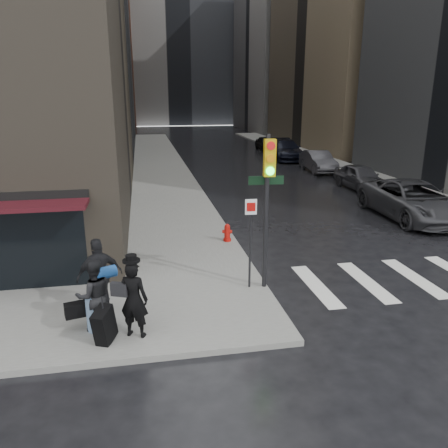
# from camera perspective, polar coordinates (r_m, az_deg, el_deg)

# --- Properties ---
(ground) EXTENTS (140.00, 140.00, 0.00)m
(ground) POSITION_cam_1_polar(r_m,az_deg,el_deg) (11.49, -2.80, -11.42)
(ground) COLOR black
(ground) RESTS_ON ground
(sidewalk_left) EXTENTS (4.00, 50.00, 0.15)m
(sidewalk_left) POSITION_cam_1_polar(r_m,az_deg,el_deg) (37.47, -8.58, 8.18)
(sidewalk_left) COLOR slate
(sidewalk_left) RESTS_ON ground
(sidewalk_right) EXTENTS (3.00, 50.00, 0.15)m
(sidewalk_right) POSITION_cam_1_polar(r_m,az_deg,el_deg) (40.28, 11.20, 8.62)
(sidewalk_right) COLOR slate
(sidewalk_right) RESTS_ON ground
(crosswalk) EXTENTS (8.50, 3.00, 0.01)m
(crosswalk) POSITION_cam_1_polar(r_m,az_deg,el_deg) (15.15, 26.14, -6.06)
(crosswalk) COLOR silver
(crosswalk) RESTS_ON ground
(bldg_left_far) EXTENTS (22.00, 20.00, 26.00)m
(bldg_left_far) POSITION_cam_1_polar(r_m,az_deg,el_deg) (73.41, -21.26, 21.42)
(bldg_left_far) COLOR #552D1D
(bldg_left_far) RESTS_ON ground
(bldg_right_far) EXTENTS (22.00, 20.00, 25.00)m
(bldg_right_far) POSITION_cam_1_polar(r_m,az_deg,el_deg) (73.70, 12.05, 21.71)
(bldg_right_far) COLOR slate
(bldg_right_far) RESTS_ON ground
(bldg_distant) EXTENTS (40.00, 12.00, 32.00)m
(bldg_distant) POSITION_cam_1_polar(r_m,az_deg,el_deg) (89.01, -6.36, 23.26)
(bldg_distant) COLOR slate
(bldg_distant) RESTS_ON ground
(man_overcoat) EXTENTS (1.31, 0.88, 1.98)m
(man_overcoat) POSITION_cam_1_polar(r_m,az_deg,el_deg) (9.98, -12.47, -10.08)
(man_overcoat) COLOR black
(man_overcoat) RESTS_ON ground
(man_jeans) EXTENTS (1.26, 0.85, 1.72)m
(man_jeans) POSITION_cam_1_polar(r_m,az_deg,el_deg) (10.45, -16.62, -8.91)
(man_jeans) COLOR black
(man_jeans) RESTS_ON ground
(man_greycoat) EXTENTS (1.21, 0.80, 1.91)m
(man_greycoat) POSITION_cam_1_polar(r_m,az_deg,el_deg) (11.24, -15.92, -6.50)
(man_greycoat) COLOR black
(man_greycoat) RESTS_ON ground
(traffic_light) EXTENTS (1.07, 0.50, 4.27)m
(traffic_light) POSITION_cam_1_polar(r_m,az_deg,el_deg) (11.65, 5.52, 4.15)
(traffic_light) COLOR black
(traffic_light) RESTS_ON ground
(fire_hydrant) EXTENTS (0.38, 0.29, 0.66)m
(fire_hydrant) POSITION_cam_1_polar(r_m,az_deg,el_deg) (16.21, 0.42, -1.23)
(fire_hydrant) COLOR #AE100A
(fire_hydrant) RESTS_ON ground
(parked_car_0) EXTENTS (2.95, 6.11, 1.68)m
(parked_car_0) POSITION_cam_1_polar(r_m,az_deg,el_deg) (21.39, 23.43, 2.87)
(parked_car_0) COLOR #3A3B3F
(parked_car_0) RESTS_ON ground
(parked_car_1) EXTENTS (1.84, 4.32, 1.46)m
(parked_car_1) POSITION_cam_1_polar(r_m,az_deg,el_deg) (27.13, 17.40, 5.88)
(parked_car_1) COLOR #3C3C41
(parked_car_1) RESTS_ON ground
(parked_car_2) EXTENTS (1.84, 4.62, 1.50)m
(parked_car_2) POSITION_cam_1_polar(r_m,az_deg,el_deg) (32.78, 12.20, 8.01)
(parked_car_2) COLOR #3E3E43
(parked_car_2) RESTS_ON ground
(parked_car_3) EXTENTS (2.80, 5.95, 1.68)m
(parked_car_3) POSITION_cam_1_polar(r_m,az_deg,el_deg) (38.53, 8.05, 9.57)
(parked_car_3) COLOR black
(parked_car_3) RESTS_ON ground
(parked_car_4) EXTENTS (1.75, 4.19, 1.42)m
(parked_car_4) POSITION_cam_1_polar(r_m,az_deg,el_deg) (44.61, 5.58, 10.41)
(parked_car_4) COLOR black
(parked_car_4) RESTS_ON ground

